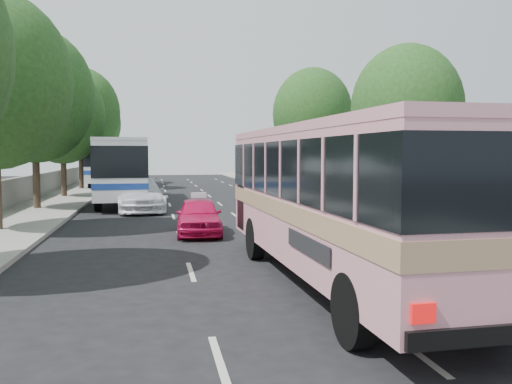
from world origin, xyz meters
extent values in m
plane|color=black|center=(0.00, 0.00, 0.00)|extent=(120.00, 120.00, 0.00)
cube|color=#9E998E|center=(-8.50, 20.00, 0.07)|extent=(4.00, 90.00, 0.15)
cube|color=#9E998E|center=(8.50, 20.00, 0.06)|extent=(4.00, 90.00, 0.12)
cube|color=#9E998E|center=(-10.30, 20.00, 0.90)|extent=(0.30, 90.00, 1.50)
sphere|color=#223F16|center=(-8.10, 5.70, 6.75)|extent=(3.71, 3.71, 3.71)
cylinder|color=#38281E|center=(-8.70, 14.00, 1.90)|extent=(0.36, 0.36, 3.80)
ellipsoid|color=#223F16|center=(-8.70, 14.00, 5.90)|extent=(6.00, 6.00, 6.90)
sphere|color=#223F16|center=(-8.30, 13.70, 7.10)|extent=(3.90, 3.90, 3.90)
cylinder|color=#38281E|center=(-8.60, 22.00, 1.75)|extent=(0.36, 0.36, 3.50)
ellipsoid|color=#223F16|center=(-8.60, 22.00, 5.43)|extent=(5.52, 5.52, 6.35)
sphere|color=#223F16|center=(-8.20, 21.70, 6.53)|extent=(3.59, 3.59, 3.59)
cylinder|color=#38281E|center=(-8.50, 30.00, 2.00)|extent=(0.36, 0.36, 3.99)
ellipsoid|color=#223F16|center=(-8.50, 30.00, 6.20)|extent=(6.30, 6.30, 7.24)
sphere|color=#223F16|center=(-8.10, 29.70, 7.46)|extent=(4.09, 4.09, 4.09)
cylinder|color=#38281E|center=(-8.70, 38.00, 1.86)|extent=(0.36, 0.36, 3.72)
ellipsoid|color=#223F16|center=(-8.70, 38.00, 5.78)|extent=(5.88, 5.88, 6.76)
sphere|color=#223F16|center=(-8.30, 37.70, 6.96)|extent=(3.82, 3.82, 3.82)
cylinder|color=#38281E|center=(8.70, 8.00, 1.61)|extent=(0.36, 0.36, 3.23)
ellipsoid|color=#223F16|center=(8.70, 8.00, 5.01)|extent=(5.10, 5.10, 5.87)
sphere|color=#223F16|center=(9.10, 7.70, 6.04)|extent=(3.32, 3.31, 3.31)
cylinder|color=#38281E|center=(9.00, 24.00, 1.90)|extent=(0.36, 0.36, 3.80)
ellipsoid|color=#223F16|center=(9.00, 24.00, 5.90)|extent=(6.00, 6.00, 6.90)
sphere|color=#223F16|center=(9.40, 23.70, 7.10)|extent=(3.90, 3.90, 3.90)
cube|color=pink|center=(1.30, -3.97, 2.06)|extent=(3.05, 11.14, 2.97)
cube|color=#9E7A59|center=(1.30, -3.97, 1.72)|extent=(3.09, 11.16, 0.39)
cube|color=black|center=(1.30, -3.97, 2.60)|extent=(3.10, 11.17, 1.22)
cube|color=pink|center=(1.30, -3.97, 3.45)|extent=(3.07, 11.16, 0.18)
cylinder|color=black|center=(-0.02, -0.68, 0.58)|extent=(0.36, 1.16, 1.15)
cylinder|color=black|center=(2.45, -0.62, 0.58)|extent=(0.36, 1.16, 1.15)
cylinder|color=black|center=(0.16, -7.76, 0.58)|extent=(0.36, 1.16, 1.15)
cylinder|color=black|center=(2.63, -7.70, 0.58)|extent=(0.36, 1.16, 1.15)
imported|color=#D81252|center=(-1.18, 4.28, 0.67)|extent=(1.81, 4.02, 1.34)
imported|color=silver|center=(-3.45, 12.88, 0.82)|extent=(2.63, 5.78, 1.64)
cube|color=silver|center=(-4.50, 17.50, 2.15)|extent=(2.91, 12.48, 3.16)
cube|color=black|center=(-4.50, 17.50, 2.54)|extent=(2.96, 12.52, 1.55)
cube|color=navy|center=(-4.50, 17.50, 1.35)|extent=(2.95, 12.51, 0.31)
cube|color=silver|center=(-4.50, 17.50, 3.66)|extent=(2.93, 12.50, 0.15)
cylinder|color=black|center=(-5.76, 21.41, 0.57)|extent=(0.36, 1.15, 1.14)
cylinder|color=black|center=(-3.41, 21.46, 0.57)|extent=(0.36, 1.15, 1.14)
cylinder|color=black|center=(-5.58, 13.12, 0.57)|extent=(0.36, 1.15, 1.14)
cylinder|color=black|center=(-3.24, 13.17, 0.57)|extent=(0.36, 1.15, 1.14)
cube|color=silver|center=(-5.98, 34.58, 2.34)|extent=(4.17, 13.74, 3.44)
cube|color=black|center=(-5.98, 34.58, 2.76)|extent=(4.23, 13.77, 1.69)
cube|color=navy|center=(-5.98, 34.58, 1.46)|extent=(4.22, 13.76, 0.34)
cube|color=silver|center=(-5.98, 34.58, 3.98)|extent=(4.20, 13.76, 0.16)
cylinder|color=black|center=(-6.85, 38.97, 0.62)|extent=(0.48, 1.27, 1.24)
cylinder|color=black|center=(-4.29, 38.72, 0.62)|extent=(0.48, 1.27, 1.24)
cylinder|color=black|center=(-7.72, 29.99, 0.62)|extent=(0.48, 1.27, 1.24)
cylinder|color=black|center=(-5.16, 29.74, 0.62)|extent=(0.48, 1.27, 1.24)
cube|color=silver|center=(-1.18, 4.28, 1.43)|extent=(0.56, 0.21, 0.18)
camera|label=1|loc=(-2.78, -15.37, 2.94)|focal=38.00mm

